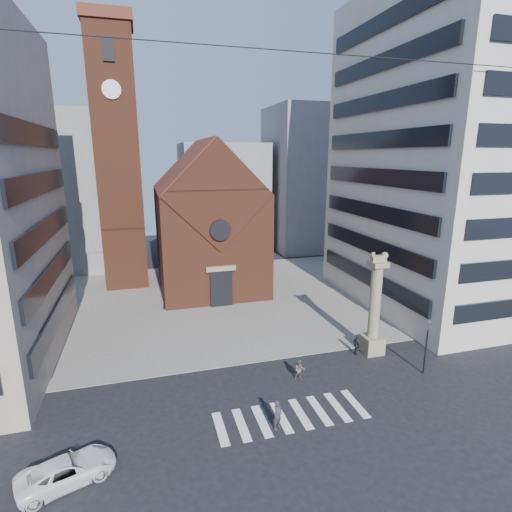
{
  "coord_description": "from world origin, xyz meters",
  "views": [
    {
      "loc": [
        -7.67,
        -23.6,
        16.05
      ],
      "look_at": [
        1.38,
        8.0,
        7.73
      ],
      "focal_mm": 28.0,
      "sensor_mm": 36.0,
      "label": 1
    }
  ],
  "objects_px": {
    "white_car": "(67,471)",
    "pedestrian_2": "(357,345)",
    "pedestrian_0": "(278,415)",
    "pedestrian_1": "(300,370)",
    "lion_column": "(374,314)",
    "scooter_0": "(166,303)",
    "traffic_light": "(426,346)"
  },
  "relations": [
    {
      "from": "white_car",
      "to": "pedestrian_2",
      "type": "height_order",
      "value": "pedestrian_2"
    },
    {
      "from": "pedestrian_0",
      "to": "pedestrian_1",
      "type": "bearing_deg",
      "value": 18.75
    },
    {
      "from": "pedestrian_0",
      "to": "pedestrian_2",
      "type": "bearing_deg",
      "value": 0.71
    },
    {
      "from": "white_car",
      "to": "pedestrian_0",
      "type": "xyz_separation_m",
      "value": [
        11.51,
        0.93,
        0.29
      ]
    },
    {
      "from": "pedestrian_1",
      "to": "pedestrian_2",
      "type": "bearing_deg",
      "value": 34.39
    },
    {
      "from": "lion_column",
      "to": "scooter_0",
      "type": "bearing_deg",
      "value": 136.45
    },
    {
      "from": "pedestrian_1",
      "to": "scooter_0",
      "type": "height_order",
      "value": "pedestrian_1"
    },
    {
      "from": "pedestrian_0",
      "to": "pedestrian_2",
      "type": "xyz_separation_m",
      "value": [
        9.28,
        6.9,
        -0.06
      ]
    },
    {
      "from": "pedestrian_2",
      "to": "pedestrian_1",
      "type": "bearing_deg",
      "value": 107.64
    },
    {
      "from": "traffic_light",
      "to": "scooter_0",
      "type": "relative_size",
      "value": 2.26
    },
    {
      "from": "traffic_light",
      "to": "white_car",
      "type": "relative_size",
      "value": 0.92
    },
    {
      "from": "lion_column",
      "to": "white_car",
      "type": "height_order",
      "value": "lion_column"
    },
    {
      "from": "lion_column",
      "to": "scooter_0",
      "type": "distance_m",
      "value": 22.17
    },
    {
      "from": "lion_column",
      "to": "traffic_light",
      "type": "bearing_deg",
      "value": -63.54
    },
    {
      "from": "pedestrian_1",
      "to": "pedestrian_0",
      "type": "bearing_deg",
      "value": -111.52
    },
    {
      "from": "scooter_0",
      "to": "lion_column",
      "type": "bearing_deg",
      "value": -28.12
    },
    {
      "from": "white_car",
      "to": "traffic_light",
      "type": "bearing_deg",
      "value": -100.62
    },
    {
      "from": "traffic_light",
      "to": "white_car",
      "type": "distance_m",
      "value": 24.55
    },
    {
      "from": "traffic_light",
      "to": "white_car",
      "type": "xyz_separation_m",
      "value": [
        -24.19,
        -3.83,
        -1.64
      ]
    },
    {
      "from": "lion_column",
      "to": "traffic_light",
      "type": "relative_size",
      "value": 2.02
    },
    {
      "from": "pedestrian_2",
      "to": "traffic_light",
      "type": "bearing_deg",
      "value": -142.6
    },
    {
      "from": "traffic_light",
      "to": "pedestrian_2",
      "type": "height_order",
      "value": "traffic_light"
    },
    {
      "from": "traffic_light",
      "to": "white_car",
      "type": "height_order",
      "value": "traffic_light"
    },
    {
      "from": "lion_column",
      "to": "pedestrian_1",
      "type": "xyz_separation_m",
      "value": [
        -7.39,
        -2.24,
        -2.66
      ]
    },
    {
      "from": "traffic_light",
      "to": "pedestrian_1",
      "type": "relative_size",
      "value": 2.69
    },
    {
      "from": "traffic_light",
      "to": "pedestrian_2",
      "type": "distance_m",
      "value": 5.43
    },
    {
      "from": "traffic_light",
      "to": "pedestrian_0",
      "type": "bearing_deg",
      "value": -167.12
    },
    {
      "from": "traffic_light",
      "to": "pedestrian_2",
      "type": "bearing_deg",
      "value": 130.32
    },
    {
      "from": "pedestrian_1",
      "to": "pedestrian_2",
      "type": "xyz_separation_m",
      "value": [
        5.98,
        2.24,
        0.08
      ]
    },
    {
      "from": "traffic_light",
      "to": "scooter_0",
      "type": "xyz_separation_m",
      "value": [
        -17.92,
        19.14,
        -1.74
      ]
    },
    {
      "from": "lion_column",
      "to": "traffic_light",
      "type": "height_order",
      "value": "lion_column"
    },
    {
      "from": "pedestrian_1",
      "to": "pedestrian_2",
      "type": "relative_size",
      "value": 0.91
    }
  ]
}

